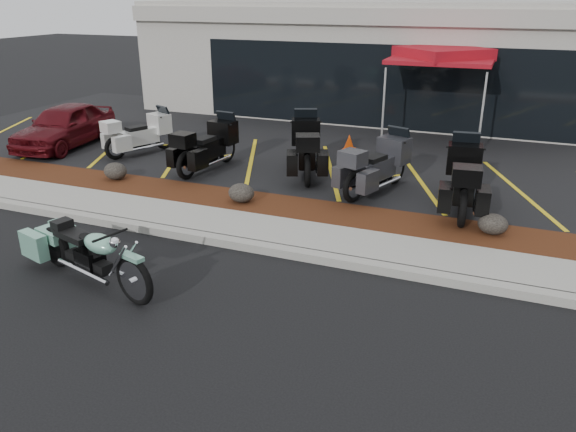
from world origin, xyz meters
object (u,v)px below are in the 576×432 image
at_px(hero_cruiser, 134,273).
at_px(popup_canopy, 442,56).
at_px(parked_car, 65,125).
at_px(traffic_cone, 349,142).
at_px(touring_white, 164,128).

relative_size(hero_cruiser, popup_canopy, 0.77).
distance_m(parked_car, traffic_cone, 8.12).
bearing_deg(popup_canopy, parked_car, -128.52).
bearing_deg(touring_white, parked_car, 128.65).
height_order(hero_cruiser, touring_white, touring_white).
height_order(touring_white, popup_canopy, popup_canopy).
relative_size(parked_car, traffic_cone, 8.60).
distance_m(traffic_cone, popup_canopy, 3.72).
xyz_separation_m(traffic_cone, popup_canopy, (2.08, 2.14, 2.22)).
bearing_deg(parked_car, popup_canopy, 20.15).
height_order(traffic_cone, popup_canopy, popup_canopy).
xyz_separation_m(touring_white, parked_car, (-2.80, -0.79, -0.00)).
height_order(parked_car, traffic_cone, parked_car).
xyz_separation_m(touring_white, traffic_cone, (4.85, 1.91, -0.40)).
bearing_deg(touring_white, hero_cruiser, -126.78).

